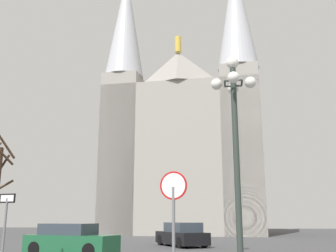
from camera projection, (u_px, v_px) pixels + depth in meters
The scene contains 7 objects.
cathedral at pixel (185, 145), 43.69m from camera, with size 17.33×14.20×31.35m.
stop_sign at pixel (173, 208), 9.38m from camera, with size 0.70×0.18×2.86m.
one_way_arrow_sign at pixel (5, 226), 11.02m from camera, with size 0.55×0.13×2.42m.
street_lamp at pixel (236, 137), 10.17m from camera, with size 1.23×1.23×6.12m.
parked_car_near_black at pixel (182, 235), 23.78m from camera, with size 3.79×4.54×1.44m.
parked_car_far_green at pixel (71, 240), 18.19m from camera, with size 4.63×2.59×1.46m.
pedestrian_walking at pixel (239, 231), 21.27m from camera, with size 0.32×0.32×1.70m.
Camera 1 is at (3.63, -6.46, 1.74)m, focal length 40.87 mm.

